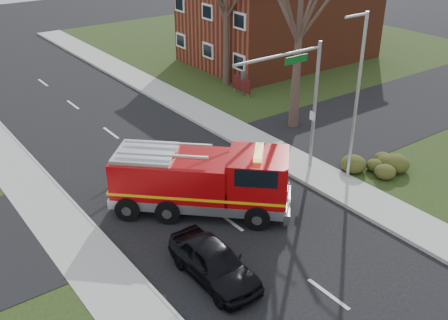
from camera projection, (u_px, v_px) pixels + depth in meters
ground at (229, 221)px, 23.31m from camera, size 120.00×120.00×0.00m
sidewalk_right at (327, 179)px, 26.56m from camera, size 2.40×80.00×0.15m
sidewalk_left at (99, 272)px, 19.99m from camera, size 2.40×80.00×0.15m
cross_street_right at (442, 94)px, 38.02m from camera, size 30.00×8.00×0.15m
brick_building at (280, 18)px, 44.66m from camera, size 15.40×10.40×7.25m
health_center_sign at (241, 84)px, 37.46m from camera, size 0.12×2.00×1.40m
hedge_corner at (379, 163)px, 27.10m from camera, size 2.80×2.00×0.90m
bare_tree_near at (301, 6)px, 29.31m from camera, size 6.00×6.00×12.00m
traffic_signal_mast at (298, 88)px, 25.03m from camera, size 5.29×0.18×6.80m
streetlight_pole at (357, 95)px, 24.68m from camera, size 1.48×0.16×8.40m
fire_engine at (203, 182)px, 23.53m from camera, size 7.50×7.34×3.16m
parked_car_maroon at (214, 262)px, 19.49m from camera, size 1.79×4.39×1.49m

